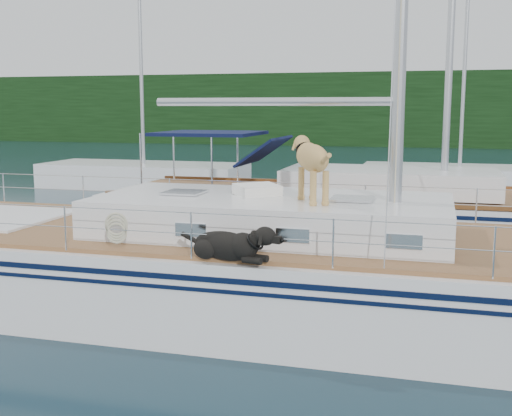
% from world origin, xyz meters
% --- Properties ---
extents(ground, '(120.00, 120.00, 0.00)m').
position_xyz_m(ground, '(0.00, 0.00, 0.00)').
color(ground, black).
rests_on(ground, ground).
extents(tree_line, '(90.00, 3.00, 6.00)m').
position_xyz_m(tree_line, '(0.00, 45.00, 3.00)').
color(tree_line, black).
rests_on(tree_line, ground).
extents(shore_bank, '(92.00, 1.00, 1.20)m').
position_xyz_m(shore_bank, '(0.00, 46.20, 0.60)').
color(shore_bank, '#595147').
rests_on(shore_bank, ground).
extents(main_sailboat, '(12.00, 3.97, 14.01)m').
position_xyz_m(main_sailboat, '(0.10, -0.01, 0.68)').
color(main_sailboat, silver).
rests_on(main_sailboat, ground).
extents(neighbor_sailboat, '(11.00, 3.50, 13.30)m').
position_xyz_m(neighbor_sailboat, '(1.04, 5.84, 0.63)').
color(neighbor_sailboat, silver).
rests_on(neighbor_sailboat, ground).
extents(bg_boat_west, '(8.00, 3.00, 11.65)m').
position_xyz_m(bg_boat_west, '(-8.00, 14.00, 0.45)').
color(bg_boat_west, silver).
rests_on(bg_boat_west, ground).
extents(bg_boat_center, '(7.20, 3.00, 11.65)m').
position_xyz_m(bg_boat_center, '(4.00, 16.00, 0.45)').
color(bg_boat_center, silver).
rests_on(bg_boat_center, ground).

